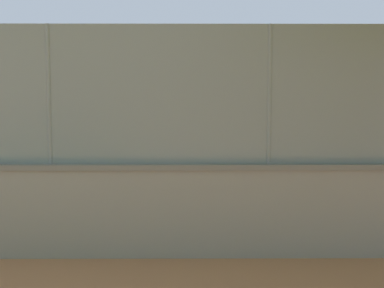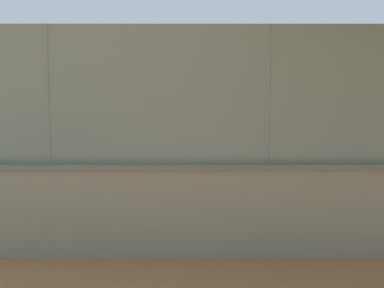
{
  "view_description": "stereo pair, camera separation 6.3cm",
  "coord_description": "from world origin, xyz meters",
  "views": [
    {
      "loc": [
        -0.21,
        18.77,
        2.41
      ],
      "look_at": [
        0.09,
        6.51,
        1.22
      ],
      "focal_mm": 49.47,
      "sensor_mm": 36.0,
      "label": 1
    },
    {
      "loc": [
        -0.27,
        18.77,
        2.41
      ],
      "look_at": [
        0.09,
        6.51,
        1.22
      ],
      "focal_mm": 49.47,
      "sensor_mm": 36.0,
      "label": 2
    }
  ],
  "objects": [
    {
      "name": "player_foreground_swinging",
      "position": [
        1.77,
        4.97,
        0.86
      ],
      "size": [
        0.99,
        0.79,
        1.47
      ],
      "color": "#B2B2B2",
      "rests_on": "ground_plane"
    },
    {
      "name": "player_at_service_line",
      "position": [
        3.2,
        2.2,
        0.85
      ],
      "size": [
        0.68,
        1.03,
        1.45
      ],
      "color": "navy",
      "rests_on": "ground_plane"
    },
    {
      "name": "sports_ball",
      "position": [
        3.97,
        4.09,
        0.03
      ],
      "size": [
        0.07,
        0.07,
        0.07
      ],
      "primitive_type": "sphere",
      "color": "white",
      "rests_on": "ground_plane"
    },
    {
      "name": "player_baseline_waiting",
      "position": [
        -5.22,
        2.9,
        0.97
      ],
      "size": [
        1.21,
        0.72,
        1.64
      ],
      "color": "black",
      "rests_on": "ground_plane"
    },
    {
      "name": "spare_ball_by_wall",
      "position": [
        0.36,
        10.09,
        0.04
      ],
      "size": [
        0.07,
        0.07,
        0.07
      ],
      "primitive_type": "sphere",
      "color": "orange",
      "rests_on": "ground_plane"
    },
    {
      "name": "fence_panel_on_wall",
      "position": [
        0.45,
        11.12,
        2.39
      ],
      "size": [
        22.35,
        0.77,
        2.01
      ],
      "color": "gray",
      "rests_on": "perimeter_wall"
    },
    {
      "name": "perimeter_wall",
      "position": [
        0.45,
        11.12,
        0.7
      ],
      "size": [
        22.75,
        1.07,
        1.38
      ],
      "color": "gray",
      "rests_on": "ground_plane"
    },
    {
      "name": "ground_plane",
      "position": [
        0.0,
        0.0,
        0.0
      ],
      "size": [
        260.0,
        260.0,
        0.0
      ],
      "primitive_type": "plane",
      "color": "#B27247"
    }
  ]
}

